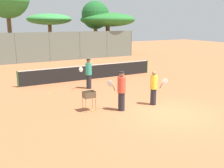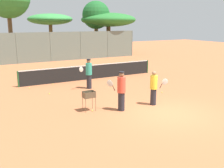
{
  "view_description": "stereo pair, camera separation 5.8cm",
  "coord_description": "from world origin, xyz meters",
  "px_view_note": "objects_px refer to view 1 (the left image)",
  "views": [
    {
      "loc": [
        -7.93,
        -8.78,
        4.13
      ],
      "look_at": [
        -1.46,
        2.78,
        1.0
      ],
      "focal_mm": 42.0,
      "sensor_mm": 36.0,
      "label": 1
    },
    {
      "loc": [
        -7.87,
        -8.81,
        4.13
      ],
      "look_at": [
        -1.46,
        2.78,
        1.0
      ],
      "focal_mm": 42.0,
      "sensor_mm": 36.0,
      "label": 2
    }
  ],
  "objects_px": {
    "player_yellow_shirt": "(154,88)",
    "player_white_outfit": "(89,73)",
    "ball_cart": "(89,96)",
    "player_red_cap": "(121,91)",
    "tennis_net": "(91,72)"
  },
  "relations": [
    {
      "from": "player_white_outfit",
      "to": "player_red_cap",
      "type": "distance_m",
      "value": 4.7
    },
    {
      "from": "player_red_cap",
      "to": "player_yellow_shirt",
      "type": "height_order",
      "value": "player_red_cap"
    },
    {
      "from": "player_red_cap",
      "to": "ball_cart",
      "type": "bearing_deg",
      "value": 15.22
    },
    {
      "from": "tennis_net",
      "to": "ball_cart",
      "type": "relative_size",
      "value": 10.92
    },
    {
      "from": "player_white_outfit",
      "to": "player_red_cap",
      "type": "bearing_deg",
      "value": 75.22
    },
    {
      "from": "player_yellow_shirt",
      "to": "ball_cart",
      "type": "bearing_deg",
      "value": -152.42
    },
    {
      "from": "player_yellow_shirt",
      "to": "ball_cart",
      "type": "height_order",
      "value": "player_yellow_shirt"
    },
    {
      "from": "tennis_net",
      "to": "player_yellow_shirt",
      "type": "distance_m",
      "value": 7.25
    },
    {
      "from": "tennis_net",
      "to": "player_white_outfit",
      "type": "bearing_deg",
      "value": -116.98
    },
    {
      "from": "tennis_net",
      "to": "ball_cart",
      "type": "bearing_deg",
      "value": -115.14
    },
    {
      "from": "player_yellow_shirt",
      "to": "player_white_outfit",
      "type": "bearing_deg",
      "value": 147.92
    },
    {
      "from": "ball_cart",
      "to": "player_white_outfit",
      "type": "bearing_deg",
      "value": 66.06
    },
    {
      "from": "player_yellow_shirt",
      "to": "ball_cart",
      "type": "relative_size",
      "value": 1.84
    },
    {
      "from": "player_white_outfit",
      "to": "player_yellow_shirt",
      "type": "bearing_deg",
      "value": 97.84
    },
    {
      "from": "player_white_outfit",
      "to": "ball_cart",
      "type": "xyz_separation_m",
      "value": [
        -1.76,
        -3.97,
        -0.26
      ]
    }
  ]
}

